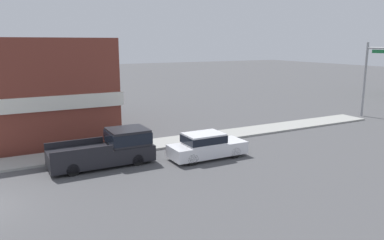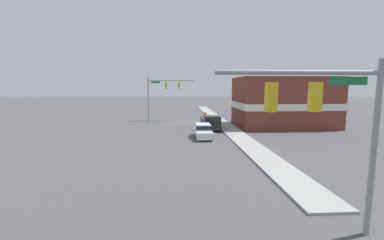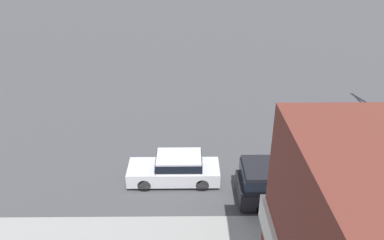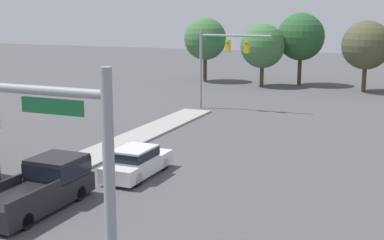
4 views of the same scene
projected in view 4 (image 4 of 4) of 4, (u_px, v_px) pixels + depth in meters
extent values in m
cube|color=#196B38|center=(52.00, 106.00, 10.01)|extent=(1.40, 0.04, 0.30)
cylinder|color=gray|center=(201.00, 69.00, 45.35)|extent=(0.22, 0.22, 6.73)
cylinder|color=gray|center=(235.00, 36.00, 43.63)|extent=(6.02, 0.18, 0.18)
cube|color=gold|center=(228.00, 46.00, 44.03)|extent=(0.36, 0.36, 1.05)
sphere|color=green|center=(227.00, 42.00, 43.79)|extent=(0.22, 0.22, 0.22)
cube|color=gold|center=(247.00, 47.00, 43.41)|extent=(0.36, 0.36, 1.05)
sphere|color=green|center=(246.00, 43.00, 43.17)|extent=(0.22, 0.22, 0.22)
cube|color=#196B38|center=(214.00, 39.00, 44.38)|extent=(1.40, 0.04, 0.30)
cylinder|color=black|center=(138.00, 161.00, 28.51)|extent=(0.22, 0.66, 0.66)
cylinder|color=black|center=(164.00, 164.00, 27.92)|extent=(0.22, 0.66, 0.66)
cylinder|color=black|center=(110.00, 176.00, 25.92)|extent=(0.22, 0.66, 0.66)
cylinder|color=black|center=(137.00, 179.00, 25.33)|extent=(0.22, 0.66, 0.66)
cube|color=silver|center=(138.00, 165.00, 26.88)|extent=(1.76, 4.63, 0.72)
cube|color=silver|center=(135.00, 154.00, 26.50)|extent=(1.62, 2.22, 0.62)
cube|color=black|center=(135.00, 154.00, 26.50)|extent=(1.63, 2.31, 0.44)
cylinder|color=black|center=(44.00, 188.00, 24.16)|extent=(0.22, 0.66, 0.66)
cylinder|color=black|center=(80.00, 193.00, 23.43)|extent=(0.22, 0.66, 0.66)
cylinder|color=black|center=(26.00, 221.00, 20.27)|extent=(0.22, 0.66, 0.66)
cube|color=black|center=(35.00, 197.00, 22.16)|extent=(2.14, 5.64, 0.85)
cube|color=black|center=(57.00, 167.00, 23.39)|extent=(2.03, 2.14, 0.90)
cube|color=black|center=(57.00, 167.00, 23.39)|extent=(2.05, 2.23, 0.63)
cube|color=black|center=(35.00, 195.00, 20.56)|extent=(0.12, 3.20, 0.35)
cylinder|color=#4C3823|center=(205.00, 70.00, 63.50)|extent=(0.44, 0.44, 2.80)
sphere|color=#3D703D|center=(205.00, 39.00, 62.77)|extent=(4.97, 4.97, 4.97)
cylinder|color=#4C3823|center=(262.00, 76.00, 59.24)|extent=(0.44, 0.44, 2.28)
sphere|color=#3D703D|center=(262.00, 46.00, 58.57)|extent=(4.89, 4.89, 4.89)
cylinder|color=#4C3823|center=(299.00, 72.00, 60.24)|extent=(0.44, 0.44, 3.04)
sphere|color=#28562D|center=(301.00, 37.00, 59.47)|extent=(5.27, 5.27, 5.27)
cylinder|color=#4C3823|center=(364.00, 79.00, 55.12)|extent=(0.44, 0.44, 2.57)
sphere|color=#4C4C33|center=(366.00, 45.00, 54.42)|extent=(4.99, 4.99, 4.99)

